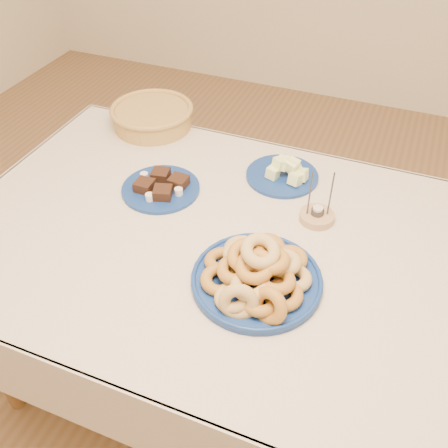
{
  "coord_description": "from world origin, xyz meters",
  "views": [
    {
      "loc": [
        0.39,
        -1.01,
        1.76
      ],
      "look_at": [
        0.0,
        -0.05,
        0.85
      ],
      "focal_mm": 40.0,
      "sensor_mm": 36.0,
      "label": 1
    }
  ],
  "objects_px": {
    "wicker_basket": "(152,116)",
    "candle_holder": "(317,216)",
    "melon_plate": "(284,172)",
    "dining_table": "(230,264)",
    "brownie_plate": "(161,187)",
    "donut_platter": "(257,274)"
  },
  "relations": [
    {
      "from": "melon_plate",
      "to": "candle_holder",
      "type": "xyz_separation_m",
      "value": [
        0.16,
        -0.17,
        -0.01
      ]
    },
    {
      "from": "melon_plate",
      "to": "wicker_basket",
      "type": "height_order",
      "value": "same"
    },
    {
      "from": "dining_table",
      "to": "brownie_plate",
      "type": "xyz_separation_m",
      "value": [
        -0.3,
        0.13,
        0.12
      ]
    },
    {
      "from": "brownie_plate",
      "to": "donut_platter",
      "type": "bearing_deg",
      "value": -32.62
    },
    {
      "from": "melon_plate",
      "to": "wicker_basket",
      "type": "relative_size",
      "value": 0.61
    },
    {
      "from": "donut_platter",
      "to": "melon_plate",
      "type": "relative_size",
      "value": 1.48
    },
    {
      "from": "donut_platter",
      "to": "brownie_plate",
      "type": "distance_m",
      "value": 0.51
    },
    {
      "from": "brownie_plate",
      "to": "candle_holder",
      "type": "xyz_separation_m",
      "value": [
        0.52,
        0.05,
        0.0
      ]
    },
    {
      "from": "dining_table",
      "to": "wicker_basket",
      "type": "height_order",
      "value": "wicker_basket"
    },
    {
      "from": "brownie_plate",
      "to": "melon_plate",
      "type": "bearing_deg",
      "value": 31.52
    },
    {
      "from": "melon_plate",
      "to": "candle_holder",
      "type": "distance_m",
      "value": 0.23
    },
    {
      "from": "brownie_plate",
      "to": "wicker_basket",
      "type": "bearing_deg",
      "value": 121.63
    },
    {
      "from": "dining_table",
      "to": "brownie_plate",
      "type": "bearing_deg",
      "value": 155.93
    },
    {
      "from": "donut_platter",
      "to": "melon_plate",
      "type": "height_order",
      "value": "donut_platter"
    },
    {
      "from": "wicker_basket",
      "to": "candle_holder",
      "type": "height_order",
      "value": "candle_holder"
    },
    {
      "from": "melon_plate",
      "to": "brownie_plate",
      "type": "distance_m",
      "value": 0.42
    },
    {
      "from": "donut_platter",
      "to": "brownie_plate",
      "type": "height_order",
      "value": "donut_platter"
    },
    {
      "from": "brownie_plate",
      "to": "wicker_basket",
      "type": "height_order",
      "value": "wicker_basket"
    },
    {
      "from": "dining_table",
      "to": "wicker_basket",
      "type": "xyz_separation_m",
      "value": [
        -0.52,
        0.5,
        0.15
      ]
    },
    {
      "from": "donut_platter",
      "to": "candle_holder",
      "type": "height_order",
      "value": "candle_holder"
    },
    {
      "from": "wicker_basket",
      "to": "melon_plate",
      "type": "bearing_deg",
      "value": -13.69
    },
    {
      "from": "dining_table",
      "to": "donut_platter",
      "type": "xyz_separation_m",
      "value": [
        0.13,
        -0.14,
        0.15
      ]
    }
  ]
}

